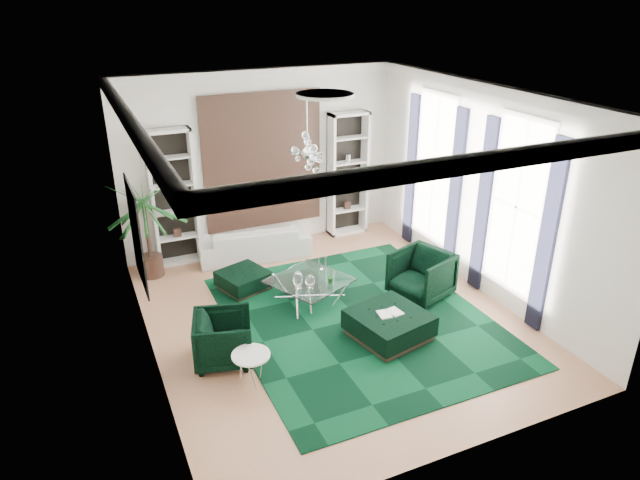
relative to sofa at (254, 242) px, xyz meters
name	(u,v)px	position (x,y,z in m)	size (l,w,h in m)	color
floor	(331,318)	(0.45, -2.91, -0.35)	(6.00, 7.00, 0.02)	tan
ceiling	(334,95)	(0.45, -2.91, 3.47)	(6.00, 7.00, 0.02)	white
wall_back	(262,161)	(0.45, 0.60, 1.56)	(6.00, 0.02, 3.80)	white
wall_front	(469,323)	(0.45, -6.42, 1.56)	(6.00, 0.02, 3.80)	white
wall_left	(140,248)	(-2.56, -2.91, 1.56)	(0.02, 7.00, 3.80)	white
wall_right	(483,191)	(3.46, -2.91, 1.56)	(0.02, 7.00, 3.80)	white
crown_molding	(333,103)	(0.45, -2.91, 3.36)	(6.00, 7.00, 0.18)	white
ceiling_medallion	(325,95)	(0.45, -2.61, 3.43)	(0.90, 0.90, 0.05)	white
tapestry	(263,161)	(0.45, 0.55, 1.56)	(2.50, 0.06, 2.80)	black
shelving_left	(174,198)	(-1.50, 0.40, 1.06)	(0.90, 0.38, 2.80)	white
shelving_right	(348,174)	(2.40, 0.40, 1.06)	(0.90, 0.38, 2.80)	white
painting	(137,235)	(-2.52, -2.31, 1.51)	(0.04, 1.30, 1.60)	black
window_near	(517,207)	(3.44, -3.81, 1.56)	(0.03, 1.10, 2.90)	white
curtain_near_a	(547,238)	(3.41, -4.59, 1.31)	(0.07, 0.30, 3.25)	black
curtain_near_b	(483,206)	(3.41, -3.03, 1.31)	(0.07, 0.30, 3.25)	black
window_far	(434,169)	(3.44, -1.41, 1.56)	(0.03, 1.10, 2.90)	white
curtain_far_a	(455,192)	(3.41, -2.19, 1.31)	(0.07, 0.30, 3.25)	black
curtain_far_b	(411,171)	(3.41, -0.63, 1.31)	(0.07, 0.30, 3.25)	black
rug	(358,319)	(0.85, -3.17, -0.33)	(4.20, 5.00, 0.02)	black
sofa	(254,242)	(0.00, 0.00, 0.00)	(2.33, 0.91, 0.68)	silver
armchair_left	(224,339)	(-1.58, -3.38, 0.06)	(0.85, 0.87, 0.79)	black
armchair_right	(421,275)	(2.28, -2.90, 0.10)	(0.94, 0.97, 0.88)	black
coffee_table	(310,290)	(0.34, -2.21, -0.13)	(1.24, 1.24, 0.42)	white
ottoman_side	(244,281)	(-0.63, -1.31, -0.16)	(0.82, 0.82, 0.36)	black
ottoman_front	(389,325)	(1.05, -3.85, -0.12)	(1.12, 1.12, 0.45)	black
book	(390,313)	(1.05, -3.85, 0.12)	(0.40, 0.27, 0.03)	white
side_table	(252,370)	(-1.38, -4.14, -0.07)	(0.55, 0.55, 0.53)	white
palm	(145,217)	(-2.13, -0.01, 0.91)	(1.57, 1.57, 2.50)	#1B5723
chandelier	(307,153)	(0.21, -2.47, 2.51)	(0.75, 0.75, 0.68)	white
table_plant	(331,276)	(0.65, -2.47, 0.21)	(0.14, 0.11, 0.25)	#1B5723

